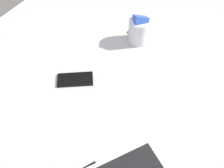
{
  "coord_description": "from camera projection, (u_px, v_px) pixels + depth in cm",
  "views": [
    {
      "loc": [
        50.95,
        33.26,
        99.38
      ],
      "look_at": [
        -1.64,
        1.37,
        24.0
      ],
      "focal_mm": 43.08,
      "sensor_mm": 36.0,
      "label": 1
    }
  ],
  "objects": [
    {
      "name": "bed_mattress",
      "position": [
        107.0,
        109.0,
        1.08
      ],
      "size": [
        180.0,
        140.0,
        18.0
      ],
      "primitive_type": "cube",
      "color": "#B7BCC6",
      "rests_on": "ground"
    },
    {
      "name": "cell_phone",
      "position": [
        75.0,
        80.0,
        1.06
      ],
      "size": [
        13.7,
        15.34,
        0.8
      ],
      "primitive_type": "cube",
      "rotation": [
        0.0,
        0.0,
        3.77
      ],
      "color": "black",
      "rests_on": "bed_mattress"
    },
    {
      "name": "snack_cup",
      "position": [
        139.0,
        30.0,
        1.16
      ],
      "size": [
        9.0,
        9.29,
        14.27
      ],
      "color": "silver",
      "rests_on": "bed_mattress"
    }
  ]
}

